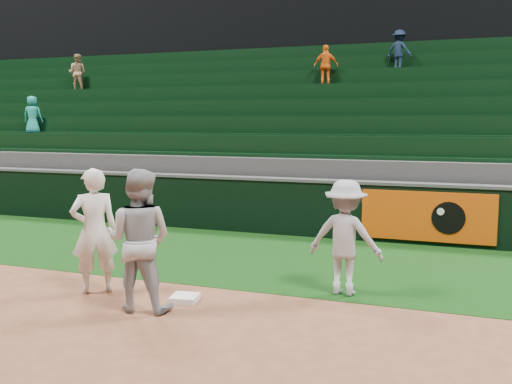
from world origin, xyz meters
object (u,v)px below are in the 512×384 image
first_baseman (94,231)px  first_base (185,298)px  base_coach (345,238)px  baserunner (139,240)px

first_baseman → first_base: bearing=142.5°
first_baseman → base_coach: (3.45, 1.14, -0.08)m
base_coach → first_base: bearing=31.9°
first_baseman → base_coach: bearing=158.3°
baserunner → base_coach: 2.90m
first_base → first_baseman: (-1.42, -0.06, 0.87)m
first_base → base_coach: bearing=27.9°
baserunner → base_coach: baserunner is taller
baserunner → first_baseman: bearing=-30.9°
first_base → first_baseman: bearing=-177.5°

